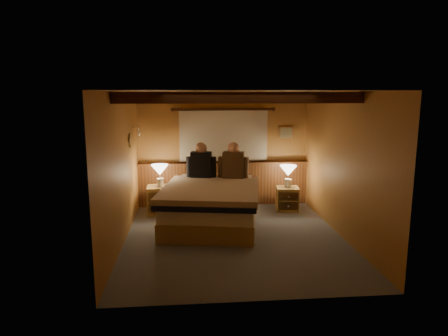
{
  "coord_description": "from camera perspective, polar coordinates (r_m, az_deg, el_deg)",
  "views": [
    {
      "loc": [
        -0.75,
        -6.31,
        2.36
      ],
      "look_at": [
        -0.14,
        0.4,
        1.11
      ],
      "focal_mm": 32.0,
      "sensor_mm": 36.0,
      "label": 1
    }
  ],
  "objects": [
    {
      "name": "ceiling",
      "position": [
        6.35,
        1.59,
        10.86
      ],
      "size": [
        4.2,
        4.2,
        0.0
      ],
      "primitive_type": "plane",
      "rotation": [
        3.14,
        0.0,
        0.0
      ],
      "color": "tan",
      "rests_on": "wall_back"
    },
    {
      "name": "wall_back",
      "position": [
        8.52,
        -0.11,
        2.67
      ],
      "size": [
        3.6,
        0.0,
        3.6
      ],
      "primitive_type": "plane",
      "rotation": [
        1.57,
        0.0,
        0.0
      ],
      "color": "#B68141",
      "rests_on": "floor"
    },
    {
      "name": "wall_right",
      "position": [
        6.9,
        16.56,
        0.39
      ],
      "size": [
        0.0,
        4.2,
        4.2
      ],
      "primitive_type": "plane",
      "rotation": [
        1.57,
        0.0,
        -1.57
      ],
      "color": "#B68141",
      "rests_on": "floor"
    },
    {
      "name": "nightstand_left",
      "position": [
        8.1,
        -9.08,
        -4.52
      ],
      "size": [
        0.52,
        0.47,
        0.56
      ],
      "rotation": [
        0.0,
        0.0,
        0.03
      ],
      "color": "#AC8B49",
      "rests_on": "floor"
    },
    {
      "name": "lamp_right",
      "position": [
        8.2,
        9.15,
        -0.57
      ],
      "size": [
        0.35,
        0.35,
        0.45
      ],
      "color": "white",
      "rests_on": "nightstand_right"
    },
    {
      "name": "wainscot",
      "position": [
        8.58,
        -0.07,
        -2.12
      ],
      "size": [
        3.6,
        0.23,
        0.94
      ],
      "color": "brown",
      "rests_on": "wall_back"
    },
    {
      "name": "curtain_window",
      "position": [
        8.41,
        -0.07,
        4.78
      ],
      "size": [
        2.18,
        0.09,
        1.11
      ],
      "color": "#4A2912",
      "rests_on": "wall_back"
    },
    {
      "name": "coat_rail",
      "position": [
        7.97,
        -12.23,
        5.28
      ],
      "size": [
        0.05,
        0.55,
        0.24
      ],
      "color": "silver",
      "rests_on": "wall_left"
    },
    {
      "name": "person_right",
      "position": [
        7.84,
        1.35,
        0.69
      ],
      "size": [
        0.59,
        0.32,
        0.73
      ],
      "rotation": [
        0.0,
        0.0,
        -0.22
      ],
      "color": "#47321C",
      "rests_on": "bed"
    },
    {
      "name": "lamp_left",
      "position": [
        7.94,
        -9.16,
        -0.47
      ],
      "size": [
        0.34,
        0.34,
        0.44
      ],
      "color": "white",
      "rests_on": "nightstand_left"
    },
    {
      "name": "wall_front",
      "position": [
        4.43,
        4.72,
        -4.71
      ],
      "size": [
        3.6,
        0.0,
        3.6
      ],
      "primitive_type": "plane",
      "rotation": [
        -1.57,
        0.0,
        0.0
      ],
      "color": "#B68141",
      "rests_on": "floor"
    },
    {
      "name": "bed",
      "position": [
        7.28,
        -1.81,
        -5.26
      ],
      "size": [
        1.98,
        2.41,
        0.74
      ],
      "rotation": [
        0.0,
        0.0,
        -0.17
      ],
      "color": "#AC8B49",
      "rests_on": "floor"
    },
    {
      "name": "wall_left",
      "position": [
        6.5,
        -14.43,
        -0.11
      ],
      "size": [
        0.0,
        4.2,
        4.2
      ],
      "primitive_type": "plane",
      "rotation": [
        1.57,
        0.0,
        1.57
      ],
      "color": "#B68141",
      "rests_on": "floor"
    },
    {
      "name": "person_left",
      "position": [
        7.91,
        -3.28,
        0.74
      ],
      "size": [
        0.59,
        0.29,
        0.72
      ],
      "rotation": [
        0.0,
        0.0,
        -0.15
      ],
      "color": "black",
      "rests_on": "bed"
    },
    {
      "name": "duffel_bag",
      "position": [
        7.64,
        -6.55,
        -6.39
      ],
      "size": [
        0.52,
        0.38,
        0.34
      ],
      "rotation": [
        0.0,
        0.0,
        -0.21
      ],
      "color": "black",
      "rests_on": "floor"
    },
    {
      "name": "framed_print",
      "position": [
        8.68,
        8.85,
        5.02
      ],
      "size": [
        0.3,
        0.04,
        0.25
      ],
      "color": "tan",
      "rests_on": "wall_back"
    },
    {
      "name": "floor",
      "position": [
        6.77,
        1.49,
        -9.89
      ],
      "size": [
        4.2,
        4.2,
        0.0
      ],
      "primitive_type": "plane",
      "color": "#565C66",
      "rests_on": "ground"
    },
    {
      "name": "ceiling_beams",
      "position": [
        6.5,
        1.43,
        10.06
      ],
      "size": [
        3.6,
        1.65,
        0.16
      ],
      "color": "#4A2912",
      "rests_on": "ceiling"
    },
    {
      "name": "nightstand_right",
      "position": [
        8.32,
        9.02,
        -4.37
      ],
      "size": [
        0.49,
        0.45,
        0.49
      ],
      "rotation": [
        0.0,
        0.0,
        -0.12
      ],
      "color": "#AC8B49",
      "rests_on": "floor"
    }
  ]
}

